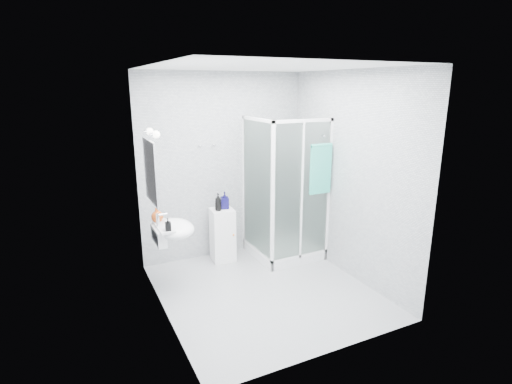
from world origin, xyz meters
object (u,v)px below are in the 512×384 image
storage_cabinet (223,235)px  hand_towel (321,168)px  shampoo_bottle_b (225,200)px  soap_dispenser_orange (157,214)px  shower_enclosure (282,228)px  wall_basin (172,230)px  shampoo_bottle_a (218,202)px  soap_dispenser_black (168,224)px

storage_cabinet → hand_towel: hand_towel is taller
shampoo_bottle_b → hand_towel: bearing=-33.6°
storage_cabinet → soap_dispenser_orange: bearing=-150.6°
shower_enclosure → wall_basin: shower_enclosure is taller
shower_enclosure → shampoo_bottle_a: (-0.86, 0.26, 0.42)m
soap_dispenser_black → hand_towel: bearing=2.9°
storage_cabinet → soap_dispenser_orange: 1.22m
hand_towel → shampoo_bottle_a: (-1.20, 0.67, -0.49)m
storage_cabinet → shampoo_bottle_a: 0.50m
wall_basin → soap_dispenser_black: 0.25m
storage_cabinet → shampoo_bottle_a: bearing=-151.6°
shampoo_bottle_a → soap_dispenser_black: soap_dispenser_black is taller
storage_cabinet → shampoo_bottle_b: size_ratio=3.13×
storage_cabinet → soap_dispenser_black: size_ratio=5.27×
shower_enclosure → wall_basin: bearing=-169.2°
storage_cabinet → shampoo_bottle_b: bearing=30.7°
storage_cabinet → shampoo_bottle_a: shampoo_bottle_a is taller
soap_dispenser_orange → soap_dispenser_black: soap_dispenser_orange is taller
hand_towel → shampoo_bottle_a: hand_towel is taller
shampoo_bottle_a → shampoo_bottle_b: shampoo_bottle_a is taller
shower_enclosure → shampoo_bottle_b: shower_enclosure is taller
soap_dispenser_black → storage_cabinet: bearing=40.3°
soap_dispenser_black → soap_dispenser_orange: bearing=96.3°
soap_dispenser_orange → hand_towel: bearing=-6.8°
wall_basin → storage_cabinet: size_ratio=0.75×
shower_enclosure → hand_towel: size_ratio=3.00×
wall_basin → storage_cabinet: (0.86, 0.61, -0.42)m
hand_towel → shampoo_bottle_a: size_ratio=2.74×
wall_basin → shampoo_bottle_b: size_ratio=2.34×
soap_dispenser_black → shampoo_bottle_a: bearing=41.3°
shower_enclosure → soap_dispenser_black: (-1.74, -0.51, 0.49)m
hand_towel → soap_dispenser_orange: 2.17m
soap_dispenser_orange → soap_dispenser_black: bearing=-83.7°
shampoo_bottle_b → wall_basin: bearing=-145.1°
wall_basin → shampoo_bottle_b: (0.91, 0.63, 0.07)m
shower_enclosure → storage_cabinet: bearing=159.9°
hand_towel → shampoo_bottle_b: 1.39m
shower_enclosure → wall_basin: 1.72m
shower_enclosure → hand_towel: (0.33, -0.40, 0.92)m
hand_towel → soap_dispenser_orange: size_ratio=3.70×
shampoo_bottle_b → shower_enclosure: bearing=-23.0°
hand_towel → storage_cabinet: bearing=148.5°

